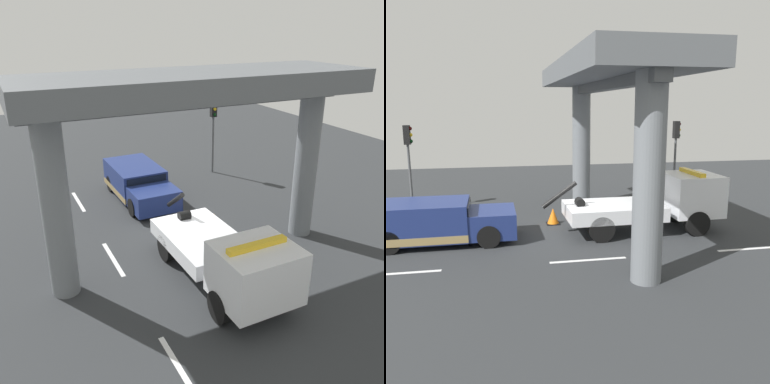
# 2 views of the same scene
# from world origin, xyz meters

# --- Properties ---
(ground_plane) EXTENTS (60.00, 40.00, 0.10)m
(ground_plane) POSITION_xyz_m (0.00, 0.00, -0.05)
(ground_plane) COLOR #2D3033
(lane_stripe_west) EXTENTS (2.60, 0.16, 0.01)m
(lane_stripe_west) POSITION_xyz_m (-6.00, -2.85, 0.00)
(lane_stripe_west) COLOR silver
(lane_stripe_west) RESTS_ON ground
(lane_stripe_mid) EXTENTS (2.60, 0.16, 0.01)m
(lane_stripe_mid) POSITION_xyz_m (0.00, -2.85, 0.00)
(lane_stripe_mid) COLOR silver
(lane_stripe_mid) RESTS_ON ground
(lane_stripe_east) EXTENTS (2.60, 0.16, 0.01)m
(lane_stripe_east) POSITION_xyz_m (6.00, -2.85, 0.00)
(lane_stripe_east) COLOR silver
(lane_stripe_east) RESTS_ON ground
(tow_truck_white) EXTENTS (7.27, 2.48, 2.46)m
(tow_truck_white) POSITION_xyz_m (3.58, 0.01, 1.20)
(tow_truck_white) COLOR white
(tow_truck_white) RESTS_ON ground
(towed_van_green) EXTENTS (5.22, 2.27, 1.58)m
(towed_van_green) POSITION_xyz_m (-5.14, -0.00, 0.78)
(towed_van_green) COLOR navy
(towed_van_green) RESTS_ON ground
(overpass_structure) EXTENTS (3.60, 11.59, 6.75)m
(overpass_structure) POSITION_xyz_m (1.30, 0.00, 5.60)
(overpass_structure) COLOR slate
(overpass_structure) RESTS_ON ground
(traffic_light_near) EXTENTS (0.39, 0.32, 4.16)m
(traffic_light_near) POSITION_xyz_m (-6.98, 5.18, 3.04)
(traffic_light_near) COLOR #515456
(traffic_light_near) RESTS_ON ground
(traffic_light_far) EXTENTS (0.39, 0.32, 4.27)m
(traffic_light_far) POSITION_xyz_m (6.52, 5.18, 3.11)
(traffic_light_far) COLOR #515456
(traffic_light_far) RESTS_ON ground
(traffic_cone_orange) EXTENTS (0.58, 0.58, 0.69)m
(traffic_cone_orange) POSITION_xyz_m (-0.57, 1.75, 0.33)
(traffic_cone_orange) COLOR orange
(traffic_cone_orange) RESTS_ON ground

